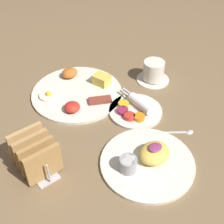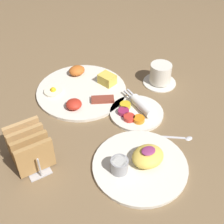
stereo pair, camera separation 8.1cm
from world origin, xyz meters
The scene contains 7 objects.
ground_plane centered at (0.00, 0.00, 0.00)m, with size 3.00×3.00×0.00m, color brown.
plate_breakfast centered at (0.03, 0.22, 0.01)m, with size 0.32×0.32×0.05m.
plate_condiments centered at (0.13, 0.02, 0.01)m, with size 0.17×0.19×0.04m.
plate_foreground centered at (0.02, -0.17, 0.01)m, with size 0.26×0.26×0.06m.
toast_rack centered at (-0.23, 0.01, 0.05)m, with size 0.10×0.15×0.10m.
coffee_cup centered at (0.30, 0.12, 0.04)m, with size 0.12×0.12×0.08m.
teaspoon centered at (0.18, -0.14, 0.00)m, with size 0.11×0.08×0.01m.
Camera 2 is at (-0.32, -0.59, 0.68)m, focal length 50.00 mm.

